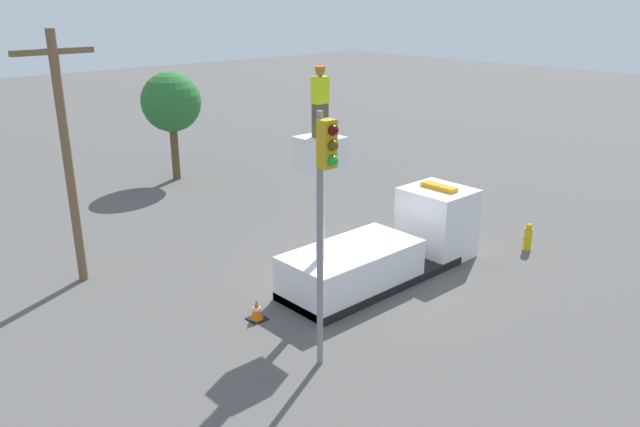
{
  "coord_description": "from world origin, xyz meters",
  "views": [
    {
      "loc": [
        -12.58,
        -11.46,
        8.03
      ],
      "look_at": [
        -3.14,
        -1.1,
        3.16
      ],
      "focal_mm": 35.0,
      "sensor_mm": 36.0,
      "label": 1
    }
  ],
  "objects_px": {
    "bucket_truck": "(387,248)",
    "traffic_light_pole": "(324,194)",
    "traffic_cone_rear": "(257,310)",
    "worker": "(320,102)",
    "fire_hydrant": "(528,237)",
    "tree_left_bg": "(171,103)",
    "utility_pole": "(67,151)"
  },
  "relations": [
    {
      "from": "worker",
      "to": "traffic_light_pole",
      "type": "relative_size",
      "value": 0.3
    },
    {
      "from": "traffic_light_pole",
      "to": "traffic_cone_rear",
      "type": "relative_size",
      "value": 10.26
    },
    {
      "from": "bucket_truck",
      "to": "fire_hydrant",
      "type": "relative_size",
      "value": 7.33
    },
    {
      "from": "bucket_truck",
      "to": "traffic_light_pole",
      "type": "bearing_deg",
      "value": -153.68
    },
    {
      "from": "worker",
      "to": "traffic_light_pole",
      "type": "height_order",
      "value": "worker"
    },
    {
      "from": "fire_hydrant",
      "to": "tree_left_bg",
      "type": "height_order",
      "value": "tree_left_bg"
    },
    {
      "from": "bucket_truck",
      "to": "traffic_light_pole",
      "type": "height_order",
      "value": "traffic_light_pole"
    },
    {
      "from": "fire_hydrant",
      "to": "traffic_cone_rear",
      "type": "height_order",
      "value": "fire_hydrant"
    },
    {
      "from": "bucket_truck",
      "to": "tree_left_bg",
      "type": "relative_size",
      "value": 1.4
    },
    {
      "from": "traffic_light_pole",
      "to": "fire_hydrant",
      "type": "xyz_separation_m",
      "value": [
        9.74,
        0.51,
        -3.67
      ]
    },
    {
      "from": "utility_pole",
      "to": "bucket_truck",
      "type": "bearing_deg",
      "value": -40.74
    },
    {
      "from": "bucket_truck",
      "to": "worker",
      "type": "xyz_separation_m",
      "value": [
        -2.71,
        0.0,
        4.65
      ]
    },
    {
      "from": "fire_hydrant",
      "to": "utility_pole",
      "type": "relative_size",
      "value": 0.13
    },
    {
      "from": "bucket_truck",
      "to": "traffic_light_pole",
      "type": "relative_size",
      "value": 1.18
    },
    {
      "from": "worker",
      "to": "fire_hydrant",
      "type": "distance_m",
      "value": 9.45
    },
    {
      "from": "fire_hydrant",
      "to": "traffic_light_pole",
      "type": "bearing_deg",
      "value": -177.01
    },
    {
      "from": "worker",
      "to": "traffic_light_pole",
      "type": "distance_m",
      "value": 3.4
    },
    {
      "from": "utility_pole",
      "to": "fire_hydrant",
      "type": "bearing_deg",
      "value": -33.07
    },
    {
      "from": "worker",
      "to": "utility_pole",
      "type": "distance_m",
      "value": 7.47
    },
    {
      "from": "fire_hydrant",
      "to": "tree_left_bg",
      "type": "distance_m",
      "value": 16.46
    },
    {
      "from": "traffic_light_pole",
      "to": "traffic_cone_rear",
      "type": "height_order",
      "value": "traffic_light_pole"
    },
    {
      "from": "bucket_truck",
      "to": "tree_left_bg",
      "type": "bearing_deg",
      "value": 86.67
    },
    {
      "from": "worker",
      "to": "traffic_light_pole",
      "type": "xyz_separation_m",
      "value": [
        -2.01,
        -2.33,
        -1.44
      ]
    },
    {
      "from": "worker",
      "to": "utility_pole",
      "type": "xyz_separation_m",
      "value": [
        -4.2,
        5.95,
        -1.63
      ]
    },
    {
      "from": "traffic_light_pole",
      "to": "traffic_cone_rear",
      "type": "bearing_deg",
      "value": 86.65
    },
    {
      "from": "traffic_cone_rear",
      "to": "traffic_light_pole",
      "type": "bearing_deg",
      "value": -93.35
    },
    {
      "from": "bucket_truck",
      "to": "traffic_light_pole",
      "type": "xyz_separation_m",
      "value": [
        -4.71,
        -2.33,
        3.21
      ]
    },
    {
      "from": "worker",
      "to": "tree_left_bg",
      "type": "distance_m",
      "value": 14.37
    },
    {
      "from": "bucket_truck",
      "to": "tree_left_bg",
      "type": "distance_m",
      "value": 14.05
    },
    {
      "from": "worker",
      "to": "tree_left_bg",
      "type": "height_order",
      "value": "worker"
    },
    {
      "from": "traffic_cone_rear",
      "to": "worker",
      "type": "bearing_deg",
      "value": -13.58
    },
    {
      "from": "worker",
      "to": "utility_pole",
      "type": "relative_size",
      "value": 0.24
    }
  ]
}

